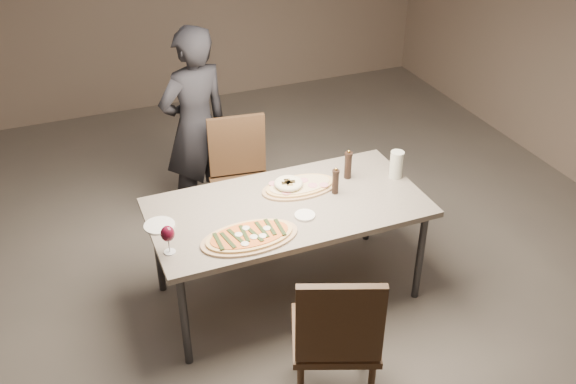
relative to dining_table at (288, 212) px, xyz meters
name	(u,v)px	position (x,y,z in m)	size (l,w,h in m)	color
room	(288,114)	(0.00, 0.00, 0.71)	(7.00, 7.00, 7.00)	#615B54
dining_table	(288,212)	(0.00, 0.00, 0.00)	(1.80, 0.90, 0.75)	gray
zucchini_pizza	(250,236)	(-0.35, -0.26, 0.07)	(0.61, 0.34, 0.05)	tan
ham_pizza	(300,186)	(0.15, 0.16, 0.07)	(0.54, 0.30, 0.04)	tan
bread_basket	(288,185)	(0.07, 0.16, 0.10)	(0.19, 0.19, 0.07)	beige
oil_dish	(305,215)	(0.05, -0.16, 0.07)	(0.13, 0.13, 0.02)	white
pepper_mill_left	(336,181)	(0.35, 0.02, 0.15)	(0.05, 0.05, 0.19)	black
pepper_mill_right	(348,165)	(0.51, 0.17, 0.16)	(0.06, 0.06, 0.22)	black
carafe	(396,164)	(0.83, 0.05, 0.15)	(0.09, 0.09, 0.20)	silver
wine_glass	(168,235)	(-0.83, -0.21, 0.19)	(0.08, 0.08, 0.18)	silver
side_plate	(159,225)	(-0.83, 0.08, 0.06)	(0.19, 0.19, 0.01)	white
chair_near	(337,334)	(-0.12, -1.00, -0.13)	(0.62, 0.62, 1.00)	#442E1C
chair_far	(241,174)	(-0.06, 0.82, -0.15)	(0.52, 0.52, 0.97)	#442E1C
diner	(196,127)	(-0.29, 1.20, 0.12)	(0.59, 0.39, 1.63)	black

